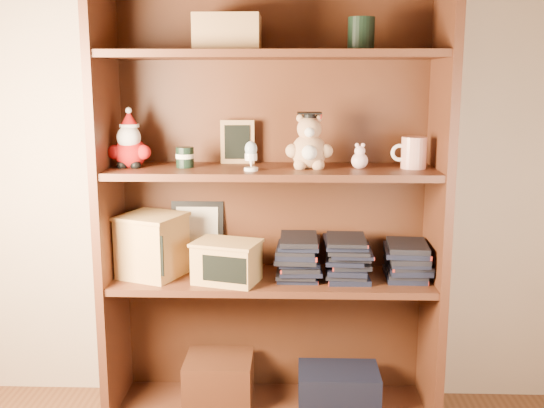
{
  "coord_description": "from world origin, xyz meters",
  "views": [
    {
      "loc": [
        0.09,
        -0.91,
        1.26
      ],
      "look_at": [
        0.01,
        1.3,
        0.82
      ],
      "focal_mm": 42.0,
      "sensor_mm": 36.0,
      "label": 1
    }
  ],
  "objects_px": {
    "grad_teddy_bear": "(309,147)",
    "treats_box": "(152,245)",
    "bookcase": "(272,212)",
    "teacher_mug": "(413,153)"
  },
  "relations": [
    {
      "from": "bookcase",
      "to": "treats_box",
      "type": "height_order",
      "value": "bookcase"
    },
    {
      "from": "teacher_mug",
      "to": "treats_box",
      "type": "xyz_separation_m",
      "value": [
        -0.93,
        -0.0,
        -0.34
      ]
    },
    {
      "from": "grad_teddy_bear",
      "to": "treats_box",
      "type": "distance_m",
      "value": 0.67
    },
    {
      "from": "bookcase",
      "to": "treats_box",
      "type": "relative_size",
      "value": 5.91
    },
    {
      "from": "teacher_mug",
      "to": "treats_box",
      "type": "height_order",
      "value": "teacher_mug"
    },
    {
      "from": "grad_teddy_bear",
      "to": "teacher_mug",
      "type": "bearing_deg",
      "value": 0.96
    },
    {
      "from": "bookcase",
      "to": "teacher_mug",
      "type": "height_order",
      "value": "bookcase"
    },
    {
      "from": "teacher_mug",
      "to": "bookcase",
      "type": "bearing_deg",
      "value": 174.15
    },
    {
      "from": "grad_teddy_bear",
      "to": "bookcase",
      "type": "bearing_deg",
      "value": 156.76
    },
    {
      "from": "grad_teddy_bear",
      "to": "treats_box",
      "type": "height_order",
      "value": "grad_teddy_bear"
    }
  ]
}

